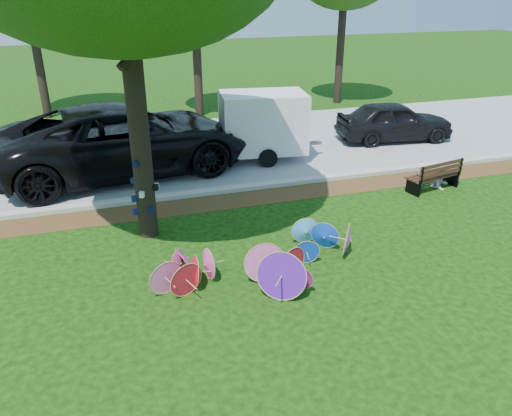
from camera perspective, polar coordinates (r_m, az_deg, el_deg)
The scene contains 11 objects.
ground at distance 9.64m, azimuth 0.73°, elevation -10.01°, with size 90.00×90.00×0.00m, color black.
mulch_strip at distance 13.45m, azimuth -5.22°, elevation 0.50°, with size 90.00×1.00×0.01m, color #472D16.
curb at distance 14.06m, azimuth -5.86°, elevation 1.81°, with size 90.00×0.30×0.12m, color #B7B5AD.
street at distance 17.92m, azimuth -8.64°, elevation 6.54°, with size 90.00×8.00×0.01m, color gray.
parasol_pile at distance 9.98m, azimuth 0.50°, elevation -6.13°, with size 4.63×2.28×0.97m.
black_van at distance 15.84m, azimuth -14.74°, elevation 7.57°, with size 3.49×7.56×2.10m, color black.
dark_pickup at distance 19.41m, azimuth 15.52°, elevation 9.54°, with size 1.71×4.24×1.45m, color black.
cargo_trailer at distance 16.54m, azimuth 0.84°, elevation 9.79°, with size 2.71×1.71×2.50m, color white.
park_bench at distance 15.07m, azimuth 19.51°, elevation 3.62°, with size 1.68×0.64×0.88m, color black, non-canonical shape.
person_left at distance 14.88m, azimuth 18.36°, elevation 3.87°, with size 0.38×0.25×1.05m, color #3C4452.
person_right at distance 15.25m, azimuth 20.58°, elevation 4.48°, with size 0.62×0.48×1.27m, color #BBBAC3.
Camera 1 is at (-2.49, -7.53, 5.47)m, focal length 35.00 mm.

